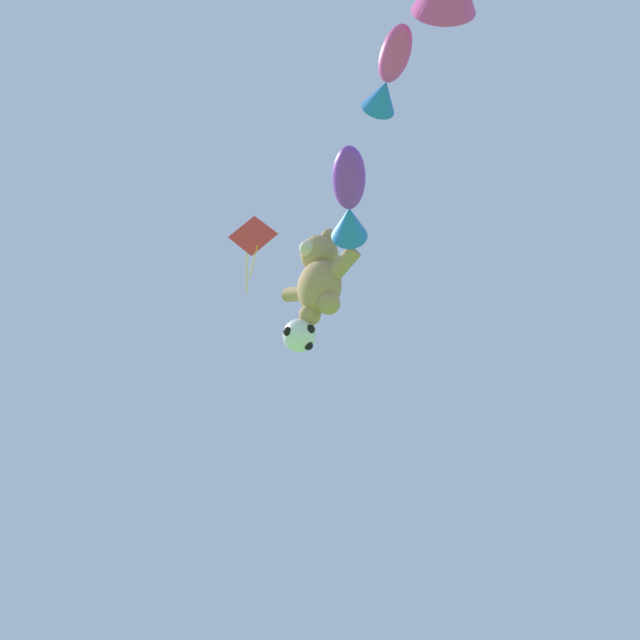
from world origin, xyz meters
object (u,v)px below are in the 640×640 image
(fish_kite_violet, at_px, (349,202))
(diamond_kite, at_px, (253,238))
(teddy_bear_kite, at_px, (319,276))
(fish_kite_magenta, at_px, (388,76))
(soccer_ball_kite, at_px, (300,335))

(fish_kite_violet, distance_m, diamond_kite, 5.03)
(teddy_bear_kite, height_order, fish_kite_magenta, teddy_bear_kite)
(soccer_ball_kite, distance_m, fish_kite_violet, 3.23)
(soccer_ball_kite, distance_m, fish_kite_magenta, 5.73)
(teddy_bear_kite, height_order, soccer_ball_kite, teddy_bear_kite)
(soccer_ball_kite, bearing_deg, fish_kite_magenta, -26.97)
(teddy_bear_kite, distance_m, soccer_ball_kite, 1.55)
(teddy_bear_kite, distance_m, fish_kite_magenta, 4.88)
(fish_kite_magenta, bearing_deg, fish_kite_violet, 146.66)
(soccer_ball_kite, xyz_separation_m, diamond_kite, (-1.88, -0.32, 4.19))
(soccer_ball_kite, relative_size, fish_kite_violet, 0.38)
(teddy_bear_kite, xyz_separation_m, diamond_kite, (-2.51, -0.33, 2.77))
(teddy_bear_kite, xyz_separation_m, soccer_ball_kite, (-0.63, -0.01, -1.42))
(fish_kite_magenta, xyz_separation_m, diamond_kite, (-6.71, 2.14, 2.32))
(fish_kite_violet, height_order, diamond_kite, diamond_kite)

